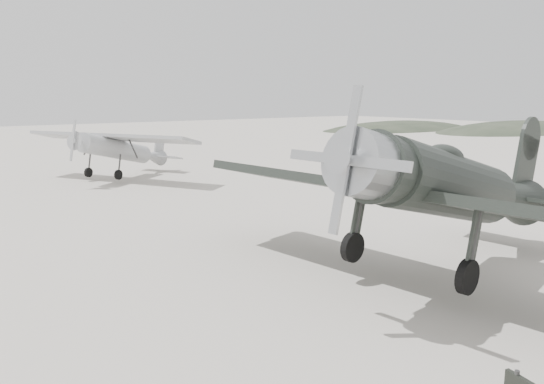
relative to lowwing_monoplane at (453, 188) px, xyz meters
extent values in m
plane|color=#ABA598|center=(-2.49, 2.15, -2.37)|extent=(160.00, 160.00, 0.00)
ellipsoid|color=#293225|center=(57.51, 30.15, -2.37)|extent=(36.00, 18.00, 6.00)
ellipsoid|color=#293225|center=(47.51, 42.15, -2.37)|extent=(32.00, 16.00, 5.20)
cylinder|color=black|center=(-0.45, -0.06, 0.08)|extent=(5.21, 2.22, 1.61)
cone|color=black|center=(3.30, 0.42, 0.14)|extent=(3.14, 1.85, 1.49)
cylinder|color=#B6B8BB|center=(-3.92, -0.49, 0.08)|extent=(1.20, 1.54, 1.42)
cone|color=#B6B8BB|center=(-4.60, -0.58, 0.08)|extent=(0.48, 0.69, 0.64)
cube|color=#B6B8BB|center=(-4.52, -0.57, 0.08)|extent=(0.09, 0.21, 2.98)
ellipsoid|color=black|center=(-0.68, -0.09, 0.79)|extent=(1.35, 0.93, 0.53)
cube|color=black|center=(-1.25, -0.16, -0.32)|extent=(4.11, 13.95, 0.25)
cube|color=black|center=(4.21, 0.53, 0.20)|extent=(1.85, 4.94, 0.11)
cube|color=black|center=(4.38, 0.55, 1.17)|extent=(1.38, 0.29, 2.06)
cylinder|color=black|center=(-1.51, -1.75, -1.89)|extent=(0.80, 0.28, 0.78)
cylinder|color=black|center=(-1.90, 1.32, -1.89)|extent=(0.80, 0.28, 0.78)
cylinder|color=#333333|center=(-1.51, -1.75, -1.12)|extent=(0.14, 0.14, 1.61)
cylinder|color=#333333|center=(-1.90, 1.32, -1.12)|extent=(0.14, 0.14, 1.61)
cylinder|color=black|center=(4.50, 0.57, -0.35)|extent=(0.26, 0.12, 0.25)
cylinder|color=gray|center=(-1.24, 21.18, -0.63)|extent=(4.92, 3.36, 1.06)
cone|color=gray|center=(1.73, 22.81, -0.63)|extent=(1.99, 1.69, 0.97)
cone|color=gray|center=(-3.70, 19.82, -0.63)|extent=(0.99, 1.16, 1.01)
cube|color=gray|center=(-4.04, 19.64, -0.63)|extent=(0.11, 0.14, 2.13)
cube|color=gray|center=(-1.58, 20.99, -0.03)|extent=(6.74, 10.21, 0.17)
cube|color=gray|center=(2.15, 23.04, -0.58)|extent=(2.35, 3.30, 0.08)
cube|color=gray|center=(2.23, 23.09, 0.04)|extent=(0.80, 0.49, 1.26)
cylinder|color=black|center=(-1.41, 19.87, -2.10)|extent=(0.54, 0.38, 0.54)
cylinder|color=black|center=(-2.43, 21.74, -2.10)|extent=(0.54, 0.38, 0.54)
cylinder|color=#333333|center=(-1.41, 19.87, -1.55)|extent=(0.12, 0.12, 1.16)
cylinder|color=#333333|center=(-2.43, 21.74, -1.55)|extent=(0.12, 0.12, 1.16)
cylinder|color=black|center=(2.32, 23.14, -0.92)|extent=(0.19, 0.14, 0.17)
camera|label=1|loc=(-11.71, -8.08, 2.35)|focal=35.00mm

